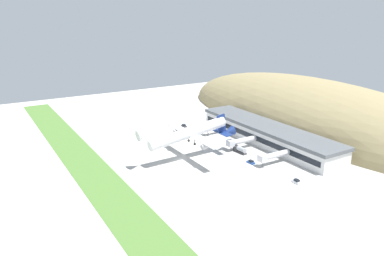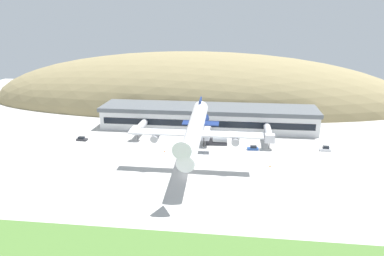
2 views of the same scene
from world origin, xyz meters
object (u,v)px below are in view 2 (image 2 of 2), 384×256
object	(u,v)px
fuel_truck	(217,141)
service_car_0	(325,149)
jetway_0	(140,127)
jetway_1	(206,131)
traffic_cone_0	(164,151)
service_car_1	(253,148)
service_car_2	(82,139)
terminal_building	(208,116)
jetway_2	(268,133)
cargo_airplane	(195,131)
traffic_cone_1	(270,166)

from	to	relation	value
fuel_truck	service_car_0	bearing A→B (deg)	-2.77
jetway_0	fuel_truck	world-z (taller)	jetway_0
jetway_1	traffic_cone_0	distance (m)	18.97
jetway_1	service_car_1	world-z (taller)	jetway_1
service_car_2	fuel_truck	world-z (taller)	fuel_truck
service_car_0	service_car_2	bearing A→B (deg)	179.86
service_car_0	traffic_cone_0	bearing A→B (deg)	-171.61
terminal_building	fuel_truck	size ratio (longest dim) A/B	11.18
jetway_2	jetway_0	bearing A→B (deg)	177.75
jetway_1	fuel_truck	distance (m)	5.81
cargo_airplane	terminal_building	bearing A→B (deg)	89.73
service_car_2	terminal_building	bearing A→B (deg)	26.40
terminal_building	fuel_truck	world-z (taller)	terminal_building
jetway_0	jetway_1	xyz separation A→B (m)	(25.53, -1.91, 0.00)
service_car_1	service_car_2	distance (m)	63.16
service_car_0	jetway_1	bearing A→B (deg)	173.01
terminal_building	traffic_cone_0	xyz separation A→B (m)	(-12.30, -30.80, -4.89)
cargo_airplane	traffic_cone_1	world-z (taller)	cargo_airplane
jetway_0	service_car_2	bearing A→B (deg)	-161.73
jetway_1	service_car_2	xyz separation A→B (m)	(-46.14, -4.89, -3.39)
fuel_truck	jetway_2	bearing A→B (deg)	10.15
terminal_building	traffic_cone_1	bearing A→B (deg)	-60.27
cargo_airplane	traffic_cone_0	xyz separation A→B (m)	(-12.08, 14.40, -12.00)
service_car_1	traffic_cone_0	world-z (taller)	service_car_1
service_car_2	traffic_cone_0	bearing A→B (deg)	-14.12
terminal_building	traffic_cone_1	distance (m)	45.76
jetway_0	traffic_cone_0	distance (m)	19.91
jetway_1	fuel_truck	xyz separation A→B (m)	(4.09, -3.29, -2.50)
service_car_0	traffic_cone_1	size ratio (longest dim) A/B	6.44
cargo_airplane	jetway_0	bearing A→B (deg)	129.69
jetway_2	fuel_truck	world-z (taller)	jetway_2
service_car_1	jetway_2	bearing A→B (deg)	52.36
jetway_0	cargo_airplane	bearing A→B (deg)	-50.31
cargo_airplane	fuel_truck	size ratio (longest dim) A/B	6.26
service_car_2	traffic_cone_0	size ratio (longest dim) A/B	7.01
fuel_truck	terminal_building	bearing A→B (deg)	103.22
terminal_building	fuel_truck	bearing A→B (deg)	-76.78
jetway_0	cargo_airplane	xyz separation A→B (m)	(24.50, -29.51, 8.29)
jetway_1	service_car_2	distance (m)	46.52
jetway_1	traffic_cone_1	size ratio (longest dim) A/B	28.56
service_car_2	traffic_cone_1	world-z (taller)	service_car_2
service_car_0	service_car_1	xyz separation A→B (m)	(-24.72, -2.13, -0.11)
terminal_building	service_car_1	world-z (taller)	terminal_building
jetway_2	cargo_airplane	xyz separation A→B (m)	(-23.62, -27.62, 8.29)
cargo_airplane	service_car_2	distance (m)	51.83
terminal_building	jetway_2	distance (m)	29.29
jetway_1	cargo_airplane	xyz separation A→B (m)	(-1.04, -27.60, 8.29)
service_car_0	jetway_0	bearing A→B (deg)	174.04
jetway_0	traffic_cone_0	xyz separation A→B (m)	(12.42, -15.11, -3.71)
jetway_0	traffic_cone_0	world-z (taller)	jetway_0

